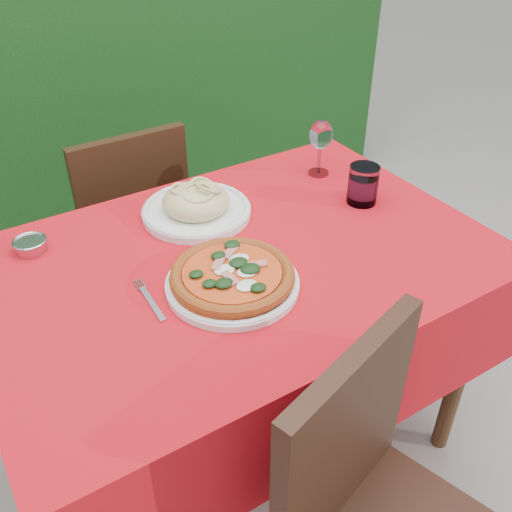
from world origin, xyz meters
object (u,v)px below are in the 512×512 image
pasta_plate (196,205)px  steel_ramekin (31,246)px  water_glass (363,186)px  chair_far (129,222)px  wine_glass (321,137)px  fork (152,304)px  pizza_plate (232,278)px

pasta_plate → steel_ramekin: bearing=171.1°
water_glass → steel_ramekin: bearing=163.6°
chair_far → steel_ramekin: 0.62m
pasta_plate → wine_glass: wine_glass is taller
fork → wine_glass: bearing=26.1°
chair_far → steel_ramekin: (-0.39, -0.40, 0.28)m
pasta_plate → water_glass: bearing=-23.3°
pasta_plate → wine_glass: bearing=2.3°
pizza_plate → fork: (-0.18, 0.04, -0.02)m
chair_far → pasta_plate: (0.04, -0.47, 0.29)m
fork → steel_ramekin: bearing=118.3°
wine_glass → steel_ramekin: wine_glass is taller
chair_far → pizza_plate: (-0.03, -0.80, 0.29)m
pizza_plate → fork: 0.19m
pasta_plate → steel_ramekin: (-0.43, 0.07, -0.02)m
chair_far → fork: (-0.21, -0.76, 0.26)m
pizza_plate → steel_ramekin: 0.53m
water_glass → fork: (-0.69, -0.10, -0.05)m
wine_glass → chair_far: bearing=136.4°
water_glass → pasta_plate: bearing=156.7°
pizza_plate → wine_glass: (0.51, 0.34, 0.09)m
water_glass → pizza_plate: bearing=-164.5°
pasta_plate → steel_ramekin: size_ratio=3.85×
chair_far → steel_ramekin: bearing=46.2°
pizza_plate → water_glass: water_glass is taller
wine_glass → water_glass: bearing=-90.3°
chair_far → fork: bearing=74.2°
water_glass → wine_glass: 0.22m
fork → water_glass: bearing=10.7°
water_glass → fork: 0.70m
chair_far → wine_glass: wine_glass is taller
pasta_plate → wine_glass: 0.44m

